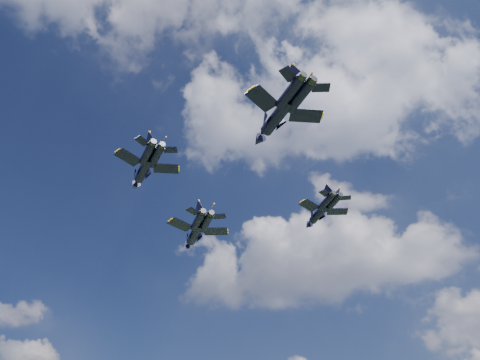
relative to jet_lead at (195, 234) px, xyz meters
name	(u,v)px	position (x,y,z in m)	size (l,w,h in m)	color
jet_lead	(195,234)	(0.00, 0.00, 0.00)	(14.61, 16.11, 4.19)	black
jet_left	(143,170)	(-0.66, -21.94, 1.35)	(14.16, 13.77, 3.80)	black
jet_right	(318,214)	(27.22, 1.51, -0.03)	(11.81, 13.02, 3.39)	black
jet_slot	(275,118)	(26.28, -25.83, 1.95)	(16.24, 15.72, 4.35)	black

